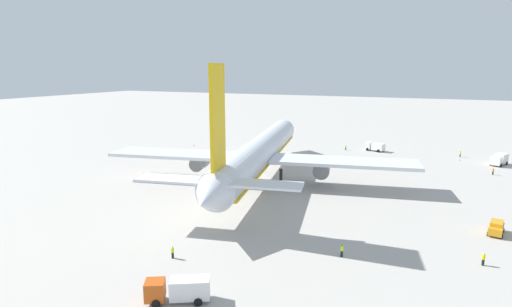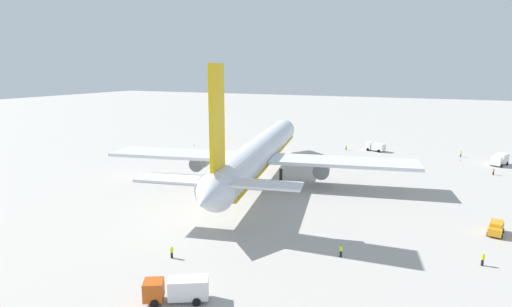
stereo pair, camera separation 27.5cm
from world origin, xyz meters
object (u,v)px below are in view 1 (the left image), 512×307
Objects in this scene: service_truck_0 at (179,289)px; traffic_cone_1 at (460,160)px; ground_worker_2 at (342,250)px; service_truck_1 at (375,146)px; service_truck_2 at (500,159)px; ground_worker_1 at (483,259)px; ground_worker_0 at (346,147)px; airliner at (260,152)px; ground_worker_5 at (460,154)px; service_van at (496,228)px; traffic_cone_0 at (194,145)px; ground_worker_3 at (493,171)px; ground_worker_4 at (173,252)px.

traffic_cone_1 is at bearing -18.36° from service_truck_0.
traffic_cone_1 is at bearing -12.75° from ground_worker_2.
traffic_cone_1 is (-4.63, -23.39, -1.17)m from service_truck_1.
ground_worker_1 is at bearing 172.64° from service_truck_2.
service_truck_2 is 3.64× the size of ground_worker_2.
ground_worker_2 is (-74.82, -15.58, 0.03)m from ground_worker_0.
ground_worker_0 reaches higher than traffic_cone_1.
service_truck_1 is (46.13, -18.45, -5.09)m from airliner.
service_truck_2 is at bearing -23.84° from service_truck_0.
ground_worker_1 is at bearing -179.61° from ground_worker_5.
airliner is 40.31m from ground_worker_2.
service_truck_0 is 4.05× the size of ground_worker_0.
service_truck_1 is (94.88, -6.56, -0.04)m from service_truck_0.
ground_worker_0 is at bearing 95.41° from ground_worker_5.
service_van is 93.20m from traffic_cone_0.
ground_worker_1 is at bearing 168.04° from service_van.
ground_worker_2 is at bearing -140.28° from airliner.
traffic_cone_1 is (41.50, -41.84, -6.27)m from airliner.
ground_worker_5 is at bearing 51.28° from service_truck_2.
ground_worker_0 reaches higher than ground_worker_3.
airliner is 49.95m from service_truck_1.
traffic_cone_0 is at bearing 97.90° from traffic_cone_1.
ground_worker_3 is (40.99, -3.33, -0.20)m from service_van.
service_van is at bearing -48.48° from ground_worker_2.
ground_worker_5 is 80.86m from traffic_cone_0.
airliner reaches higher than ground_worker_1.
airliner is 10.99× the size of service_truck_0.
ground_worker_3 is at bearing -25.61° from service_truck_0.
ground_worker_0 is at bearing 67.07° from ground_worker_3.
service_truck_1 is 65.12m from service_van.
ground_worker_3 reaches higher than traffic_cone_0.
traffic_cone_0 is at bearing 31.67° from service_truck_0.
ground_worker_2 is 87.54m from traffic_cone_0.
traffic_cone_1 is at bearing 80.53° from service_truck_2.
ground_worker_0 is at bearing 11.76° from ground_worker_2.
ground_worker_4 is at bearing 155.79° from traffic_cone_1.
service_truck_0 reaches higher than traffic_cone_0.
ground_worker_2 is at bearing 167.96° from ground_worker_5.
service_truck_0 is 92.89m from ground_worker_0.
ground_worker_4 is (-9.62, 20.45, -0.05)m from ground_worker_2.
ground_worker_1 is at bearing -161.42° from service_truck_1.
ground_worker_5 is (19.39, 6.46, 0.06)m from ground_worker_3.
ground_worker_3 is at bearing -32.58° from ground_worker_4.
ground_worker_2 is at bearing -37.03° from service_truck_0.
ground_worker_3 is (76.52, -36.68, -0.66)m from service_truck_0.
airliner is 11.83× the size of service_truck_2.
service_truck_1 is at bearing 79.29° from service_truck_2.
ground_worker_4 is at bearing 39.03° from service_truck_0.
ground_worker_5 is at bearing -41.76° from airliner.
airliner reaches higher than service_truck_0.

